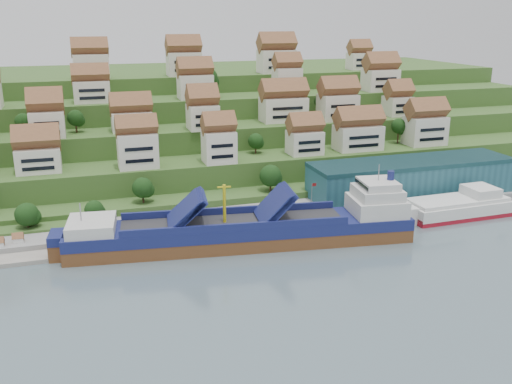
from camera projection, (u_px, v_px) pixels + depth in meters
name	position (u px, v px, depth m)	size (l,w,h in m)	color
ground	(258.00, 242.00, 136.40)	(300.00, 300.00, 0.00)	slate
quay	(311.00, 210.00, 155.50)	(180.00, 14.00, 2.20)	gray
pebble_beach	(1.00, 250.00, 130.47)	(45.00, 20.00, 1.00)	gray
hillside	(179.00, 124.00, 227.59)	(260.00, 128.00, 31.00)	#2D4C1E
hillside_village	(203.00, 106.00, 183.99)	(155.12, 62.62, 28.50)	silver
hillside_trees	(185.00, 141.00, 168.34)	(138.48, 62.33, 31.92)	#1A3E14
warehouse	(411.00, 177.00, 164.74)	(60.00, 15.00, 10.00)	#265A68
flagpole	(312.00, 196.00, 148.69)	(1.28, 0.16, 8.00)	gray
cargo_ship	(252.00, 231.00, 134.18)	(81.41, 22.69, 17.88)	brown
second_ship	(459.00, 207.00, 153.39)	(28.81, 11.29, 8.28)	maroon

